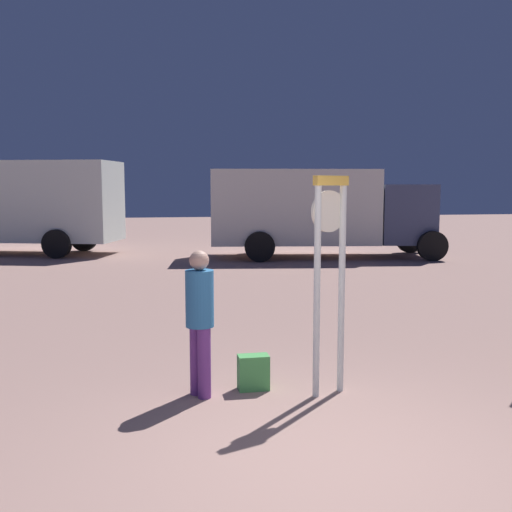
{
  "coord_description": "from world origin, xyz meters",
  "views": [
    {
      "loc": [
        -1.39,
        -4.27,
        2.18
      ],
      "look_at": [
        0.2,
        4.1,
        1.2
      ],
      "focal_mm": 41.68,
      "sensor_mm": 36.0,
      "label": 1
    }
  ],
  "objects_px": {
    "standing_clock": "(329,262)",
    "box_truck_near": "(316,209)",
    "person_near_clock": "(200,316)",
    "box_truck_far": "(26,204)",
    "backpack": "(253,372)"
  },
  "relations": [
    {
      "from": "standing_clock",
      "to": "person_near_clock",
      "type": "relative_size",
      "value": 1.49
    },
    {
      "from": "standing_clock",
      "to": "backpack",
      "type": "bearing_deg",
      "value": 160.1
    },
    {
      "from": "standing_clock",
      "to": "box_truck_near",
      "type": "distance_m",
      "value": 12.56
    },
    {
      "from": "backpack",
      "to": "box_truck_near",
      "type": "xyz_separation_m",
      "value": [
        4.21,
        11.8,
        1.33
      ]
    },
    {
      "from": "box_truck_near",
      "to": "box_truck_far",
      "type": "distance_m",
      "value": 9.5
    },
    {
      "from": "backpack",
      "to": "standing_clock",
      "type": "bearing_deg",
      "value": -19.9
    },
    {
      "from": "standing_clock",
      "to": "backpack",
      "type": "relative_size",
      "value": 6.03
    },
    {
      "from": "box_truck_far",
      "to": "person_near_clock",
      "type": "bearing_deg",
      "value": -73.46
    },
    {
      "from": "standing_clock",
      "to": "person_near_clock",
      "type": "height_order",
      "value": "standing_clock"
    },
    {
      "from": "standing_clock",
      "to": "backpack",
      "type": "height_order",
      "value": "standing_clock"
    },
    {
      "from": "person_near_clock",
      "to": "box_truck_near",
      "type": "bearing_deg",
      "value": 68.07
    },
    {
      "from": "person_near_clock",
      "to": "box_truck_far",
      "type": "relative_size",
      "value": 0.22
    },
    {
      "from": "person_near_clock",
      "to": "box_truck_far",
      "type": "distance_m",
      "value": 15.21
    },
    {
      "from": "standing_clock",
      "to": "person_near_clock",
      "type": "xyz_separation_m",
      "value": [
        -1.34,
        0.18,
        -0.55
      ]
    },
    {
      "from": "backpack",
      "to": "box_truck_near",
      "type": "relative_size",
      "value": 0.05
    }
  ]
}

